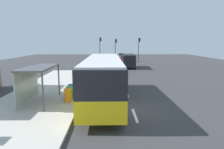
{
  "coord_description": "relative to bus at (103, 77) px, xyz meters",
  "views": [
    {
      "loc": [
        -1.35,
        -12.06,
        4.32
      ],
      "look_at": [
        -1.0,
        5.0,
        1.5
      ],
      "focal_mm": 31.15,
      "sensor_mm": 36.0,
      "label": 1
    }
  ],
  "objects": [
    {
      "name": "lane_stripe_seg_4",
      "position": [
        1.96,
        11.98,
        -1.84
      ],
      "size": [
        0.16,
        2.2,
        0.01
      ],
      "primitive_type": "cube",
      "color": "silver",
      "rests_on": "ground"
    },
    {
      "name": "lane_stripe_seg_3",
      "position": [
        1.96,
        6.98,
        -1.84
      ],
      "size": [
        0.16,
        2.2,
        0.01
      ],
      "primitive_type": "cube",
      "color": "silver",
      "rests_on": "ground"
    },
    {
      "name": "lane_stripe_seg_2",
      "position": [
        1.96,
        1.98,
        -1.84
      ],
      "size": [
        0.16,
        2.2,
        0.01
      ],
      "primitive_type": "cube",
      "color": "silver",
      "rests_on": "ground"
    },
    {
      "name": "sidewalk_platform",
      "position": [
        -4.69,
        -0.02,
        -1.75
      ],
      "size": [
        6.2,
        30.0,
        0.18
      ],
      "primitive_type": "cube",
      "color": "beige",
      "rests_on": "ground"
    },
    {
      "name": "lane_stripe_seg_6",
      "position": [
        1.96,
        21.98,
        -1.84
      ],
      "size": [
        0.16,
        2.2,
        0.01
      ],
      "primitive_type": "cube",
      "color": "silver",
      "rests_on": "ground"
    },
    {
      "name": "traffic_light_near_side",
      "position": [
        7.21,
        29.09,
        1.7
      ],
      "size": [
        0.49,
        0.28,
        5.36
      ],
      "color": "#2D2D2D",
      "rests_on": "ground"
    },
    {
      "name": "traffic_light_far_side",
      "position": [
        -1.39,
        29.89,
        1.76
      ],
      "size": [
        0.49,
        0.28,
        5.47
      ],
      "color": "#2D2D2D",
      "rests_on": "ground"
    },
    {
      "name": "sedan_near",
      "position": [
        4.01,
        36.63,
        -1.05
      ],
      "size": [
        1.93,
        4.44,
        1.52
      ],
      "color": "#B7B7BC",
      "rests_on": "ground"
    },
    {
      "name": "ground_plane",
      "position": [
        1.71,
        11.98,
        -1.86
      ],
      "size": [
        56.0,
        92.0,
        0.04
      ],
      "primitive_type": "cube",
      "color": "#38383A"
    },
    {
      "name": "lane_stripe_seg_5",
      "position": [
        1.96,
        16.98,
        -1.84
      ],
      "size": [
        0.16,
        2.2,
        0.01
      ],
      "primitive_type": "cube",
      "color": "silver",
      "rests_on": "ground"
    },
    {
      "name": "sedan_far",
      "position": [
        4.01,
        28.57,
        -1.05
      ],
      "size": [
        1.87,
        4.41,
        1.52
      ],
      "color": "#A51919",
      "rests_on": "ground"
    },
    {
      "name": "white_van",
      "position": [
        3.91,
        19.06,
        -0.5
      ],
      "size": [
        2.24,
        5.29,
        2.3
      ],
      "color": "black",
      "rests_on": "ground"
    },
    {
      "name": "lane_stripe_seg_7",
      "position": [
        1.96,
        26.98,
        -1.84
      ],
      "size": [
        0.16,
        2.2,
        0.01
      ],
      "primitive_type": "cube",
      "color": "silver",
      "rests_on": "ground"
    },
    {
      "name": "traffic_light_median",
      "position": [
        2.11,
        30.69,
        1.57
      ],
      "size": [
        0.49,
        0.28,
        5.15
      ],
      "color": "#2D2D2D",
      "rests_on": "ground"
    },
    {
      "name": "recycling_bin_blue",
      "position": [
        -2.49,
        0.61,
        -1.19
      ],
      "size": [
        0.52,
        0.52,
        0.95
      ],
      "primitive_type": "cylinder",
      "color": "blue",
      "rests_on": "sidewalk_platform"
    },
    {
      "name": "lane_stripe_seg_1",
      "position": [
        1.96,
        -3.02,
        -1.84
      ],
      "size": [
        0.16,
        2.2,
        0.01
      ],
      "primitive_type": "cube",
      "color": "silver",
      "rests_on": "ground"
    },
    {
      "name": "bus_shelter",
      "position": [
        -4.7,
        -0.83,
        0.25
      ],
      "size": [
        1.8,
        4.0,
        2.5
      ],
      "color": "#4C4C51",
      "rests_on": "sidewalk_platform"
    },
    {
      "name": "recycling_bin_green",
      "position": [
        -2.49,
        -0.09,
        -1.19
      ],
      "size": [
        0.52,
        0.52,
        0.95
      ],
      "primitive_type": "cylinder",
      "color": "green",
      "rests_on": "sidewalk_platform"
    },
    {
      "name": "bus",
      "position": [
        0.0,
        0.0,
        0.0
      ],
      "size": [
        2.58,
        11.02,
        3.21
      ],
      "color": "yellow",
      "rests_on": "ground"
    },
    {
      "name": "recycling_bin_orange",
      "position": [
        -2.49,
        -0.79,
        -1.19
      ],
      "size": [
        0.52,
        0.52,
        0.95
      ],
      "primitive_type": "cylinder",
      "color": "orange",
      "rests_on": "sidewalk_platform"
    }
  ]
}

